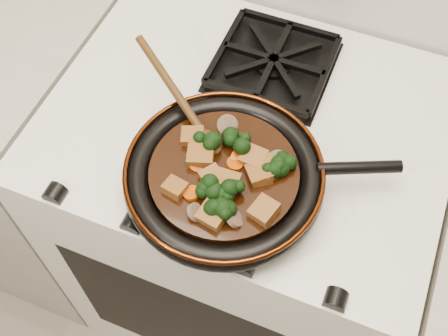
% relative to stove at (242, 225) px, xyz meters
% --- Properties ---
extents(stove, '(0.76, 0.60, 0.90)m').
position_rel_stove_xyz_m(stove, '(0.00, 0.00, 0.00)').
color(stove, white).
rests_on(stove, ground).
extents(burner_grate_front, '(0.23, 0.23, 0.03)m').
position_rel_stove_xyz_m(burner_grate_front, '(0.00, -0.14, 0.46)').
color(burner_grate_front, black).
rests_on(burner_grate_front, stove).
extents(burner_grate_back, '(0.23, 0.23, 0.03)m').
position_rel_stove_xyz_m(burner_grate_back, '(0.00, 0.14, 0.46)').
color(burner_grate_back, black).
rests_on(burner_grate_back, stove).
extents(skillet, '(0.44, 0.34, 0.05)m').
position_rel_stove_xyz_m(skillet, '(0.02, -0.16, 0.49)').
color(skillet, black).
rests_on(skillet, burner_grate_front).
extents(braising_sauce, '(0.25, 0.25, 0.02)m').
position_rel_stove_xyz_m(braising_sauce, '(0.02, -0.16, 0.50)').
color(braising_sauce, black).
rests_on(braising_sauce, skillet).
extents(tofu_cube_0, '(0.05, 0.05, 0.03)m').
position_rel_stove_xyz_m(tofu_cube_0, '(0.01, -0.18, 0.52)').
color(tofu_cube_0, brown).
rests_on(tofu_cube_0, braising_sauce).
extents(tofu_cube_1, '(0.05, 0.05, 0.03)m').
position_rel_stove_xyz_m(tofu_cube_1, '(0.07, -0.15, 0.52)').
color(tofu_cube_1, brown).
rests_on(tofu_cube_1, braising_sauce).
extents(tofu_cube_2, '(0.05, 0.05, 0.02)m').
position_rel_stove_xyz_m(tofu_cube_2, '(0.02, -0.19, 0.52)').
color(tofu_cube_2, brown).
rests_on(tofu_cube_2, braising_sauce).
extents(tofu_cube_3, '(0.05, 0.05, 0.03)m').
position_rel_stove_xyz_m(tofu_cube_3, '(-0.06, -0.12, 0.52)').
color(tofu_cube_3, brown).
rests_on(tofu_cube_3, braising_sauce).
extents(tofu_cube_4, '(0.05, 0.05, 0.02)m').
position_rel_stove_xyz_m(tofu_cube_4, '(0.08, -0.13, 0.52)').
color(tofu_cube_4, brown).
rests_on(tofu_cube_4, braising_sauce).
extents(tofu_cube_5, '(0.05, 0.05, 0.03)m').
position_rel_stove_xyz_m(tofu_cube_5, '(-0.03, -0.15, 0.52)').
color(tofu_cube_5, brown).
rests_on(tofu_cube_5, braising_sauce).
extents(tofu_cube_6, '(0.05, 0.05, 0.03)m').
position_rel_stove_xyz_m(tofu_cube_6, '(0.03, -0.19, 0.52)').
color(tofu_cube_6, brown).
rests_on(tofu_cube_6, braising_sauce).
extents(tofu_cube_7, '(0.05, 0.05, 0.03)m').
position_rel_stove_xyz_m(tofu_cube_7, '(0.10, -0.21, 0.52)').
color(tofu_cube_7, brown).
rests_on(tofu_cube_7, braising_sauce).
extents(tofu_cube_8, '(0.05, 0.05, 0.03)m').
position_rel_stove_xyz_m(tofu_cube_8, '(-0.04, -0.14, 0.52)').
color(tofu_cube_8, brown).
rests_on(tofu_cube_8, braising_sauce).
extents(tofu_cube_9, '(0.04, 0.04, 0.03)m').
position_rel_stove_xyz_m(tofu_cube_9, '(0.05, -0.12, 0.52)').
color(tofu_cube_9, brown).
rests_on(tofu_cube_9, braising_sauce).
extents(tofu_cube_10, '(0.05, 0.05, 0.03)m').
position_rel_stove_xyz_m(tofu_cube_10, '(0.03, -0.25, 0.52)').
color(tofu_cube_10, brown).
rests_on(tofu_cube_10, braising_sauce).
extents(tofu_cube_11, '(0.04, 0.04, 0.02)m').
position_rel_stove_xyz_m(tofu_cube_11, '(-0.04, -0.22, 0.52)').
color(tofu_cube_11, brown).
rests_on(tofu_cube_11, braising_sauce).
extents(broccoli_floret_0, '(0.09, 0.08, 0.08)m').
position_rel_stove_xyz_m(broccoli_floret_0, '(0.02, -0.21, 0.52)').
color(broccoli_floret_0, black).
rests_on(broccoli_floret_0, braising_sauce).
extents(broccoli_floret_1, '(0.06, 0.07, 0.07)m').
position_rel_stove_xyz_m(broccoli_floret_1, '(0.02, -0.11, 0.52)').
color(broccoli_floret_1, black).
rests_on(broccoli_floret_1, braising_sauce).
extents(broccoli_floret_2, '(0.07, 0.07, 0.06)m').
position_rel_stove_xyz_m(broccoli_floret_2, '(-0.03, -0.12, 0.52)').
color(broccoli_floret_2, black).
rests_on(broccoli_floret_2, braising_sauce).
extents(broccoli_floret_3, '(0.09, 0.08, 0.07)m').
position_rel_stove_xyz_m(broccoli_floret_3, '(0.10, -0.12, 0.52)').
color(broccoli_floret_3, black).
rests_on(broccoli_floret_3, braising_sauce).
extents(broccoli_floret_4, '(0.09, 0.08, 0.07)m').
position_rel_stove_xyz_m(broccoli_floret_4, '(0.04, -0.20, 0.52)').
color(broccoli_floret_4, black).
rests_on(broccoli_floret_4, braising_sauce).
extents(broccoli_floret_5, '(0.09, 0.10, 0.07)m').
position_rel_stove_xyz_m(broccoli_floret_5, '(0.04, -0.23, 0.52)').
color(broccoli_floret_5, black).
rests_on(broccoli_floret_5, braising_sauce).
extents(broccoli_floret_6, '(0.07, 0.06, 0.07)m').
position_rel_stove_xyz_m(broccoli_floret_6, '(0.09, -0.13, 0.52)').
color(broccoli_floret_6, black).
rests_on(broccoli_floret_6, braising_sauce).
extents(carrot_coin_0, '(0.03, 0.03, 0.01)m').
position_rel_stove_xyz_m(carrot_coin_0, '(0.02, -0.10, 0.51)').
color(carrot_coin_0, '#C04405').
rests_on(carrot_coin_0, braising_sauce).
extents(carrot_coin_1, '(0.03, 0.03, 0.01)m').
position_rel_stove_xyz_m(carrot_coin_1, '(-0.02, -0.22, 0.51)').
color(carrot_coin_1, '#C04405').
rests_on(carrot_coin_1, braising_sauce).
extents(carrot_coin_2, '(0.03, 0.03, 0.01)m').
position_rel_stove_xyz_m(carrot_coin_2, '(0.03, -0.14, 0.51)').
color(carrot_coin_2, '#C04405').
rests_on(carrot_coin_2, braising_sauce).
extents(carrot_coin_3, '(0.03, 0.03, 0.02)m').
position_rel_stove_xyz_m(carrot_coin_3, '(0.03, -0.13, 0.51)').
color(carrot_coin_3, '#C04405').
rests_on(carrot_coin_3, braising_sauce).
extents(carrot_coin_4, '(0.03, 0.03, 0.02)m').
position_rel_stove_xyz_m(carrot_coin_4, '(-0.03, -0.17, 0.51)').
color(carrot_coin_4, '#C04405').
rests_on(carrot_coin_4, braising_sauce).
extents(mushroom_slice_0, '(0.04, 0.04, 0.03)m').
position_rel_stove_xyz_m(mushroom_slice_0, '(0.00, -0.25, 0.52)').
color(mushroom_slice_0, brown).
rests_on(mushroom_slice_0, braising_sauce).
extents(mushroom_slice_1, '(0.05, 0.05, 0.03)m').
position_rel_stove_xyz_m(mushroom_slice_1, '(-0.01, -0.07, 0.52)').
color(mushroom_slice_1, brown).
rests_on(mushroom_slice_1, braising_sauce).
extents(mushroom_slice_2, '(0.04, 0.03, 0.03)m').
position_rel_stove_xyz_m(mushroom_slice_2, '(-0.01, -0.07, 0.52)').
color(mushroom_slice_2, brown).
rests_on(mushroom_slice_2, braising_sauce).
extents(mushroom_slice_3, '(0.04, 0.04, 0.03)m').
position_rel_stove_xyz_m(mushroom_slice_3, '(0.09, -0.11, 0.52)').
color(mushroom_slice_3, brown).
rests_on(mushroom_slice_3, braising_sauce).
extents(mushroom_slice_4, '(0.04, 0.04, 0.03)m').
position_rel_stove_xyz_m(mushroom_slice_4, '(0.06, -0.24, 0.52)').
color(mushroom_slice_4, brown).
rests_on(mushroom_slice_4, braising_sauce).
extents(wooden_spoon, '(0.14, 0.11, 0.23)m').
position_rel_stove_xyz_m(wooden_spoon, '(-0.08, -0.08, 0.53)').
color(wooden_spoon, '#462C0F').
rests_on(wooden_spoon, braising_sauce).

